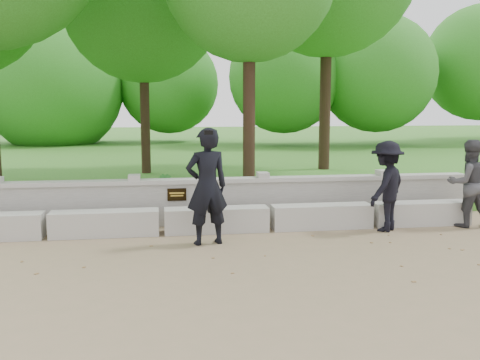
{
  "coord_description": "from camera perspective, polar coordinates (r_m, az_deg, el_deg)",
  "views": [
    {
      "loc": [
        -0.01,
        -7.67,
        2.3
      ],
      "look_at": [
        1.33,
        1.21,
        1.05
      ],
      "focal_mm": 40.0,
      "sensor_mm": 36.0,
      "label": 1
    }
  ],
  "objects": [
    {
      "name": "visitor_left",
      "position": [
        11.07,
        23.17,
        -0.33
      ],
      "size": [
        0.85,
        0.68,
        1.67
      ],
      "color": "#3E3E43",
      "rests_on": "ground"
    },
    {
      "name": "man_main",
      "position": [
        8.87,
        -3.55,
        -0.69
      ],
      "size": [
        0.79,
        0.72,
        1.95
      ],
      "color": "black",
      "rests_on": "ground"
    },
    {
      "name": "concrete_bench",
      "position": [
        9.8,
        -8.36,
        -4.4
      ],
      "size": [
        11.9,
        0.45,
        0.45
      ],
      "color": "beige",
      "rests_on": "ground"
    },
    {
      "name": "ground",
      "position": [
        8.01,
        -8.25,
        -8.86
      ],
      "size": [
        80.0,
        80.0,
        0.0
      ],
      "primitive_type": "plane",
      "color": "#8B7355",
      "rests_on": "ground"
    },
    {
      "name": "lawn",
      "position": [
        21.78,
        -8.53,
        2.08
      ],
      "size": [
        40.0,
        22.0,
        0.25
      ],
      "primitive_type": "cube",
      "color": "#2A6F26",
      "rests_on": "ground"
    },
    {
      "name": "parapet_wall",
      "position": [
        10.44,
        -8.41,
        -2.31
      ],
      "size": [
        12.5,
        0.35,
        0.9
      ],
      "color": "#B6B3AC",
      "rests_on": "ground"
    },
    {
      "name": "visitor_mid",
      "position": [
        10.2,
        15.36,
        -0.63
      ],
      "size": [
        1.21,
        1.2,
        1.67
      ],
      "color": "black",
      "rests_on": "ground"
    },
    {
      "name": "shrub_b",
      "position": [
        11.11,
        -7.98,
        -1.09
      ],
      "size": [
        0.46,
        0.46,
        0.65
      ],
      "primitive_type": "imported",
      "rotation": [
        0.0,
        0.0,
        2.4
      ],
      "color": "#286E25",
      "rests_on": "lawn"
    }
  ]
}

